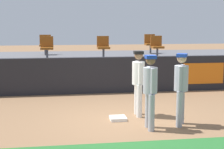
# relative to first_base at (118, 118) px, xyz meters

# --- Properties ---
(ground_plane) EXTENTS (60.00, 60.00, 0.00)m
(ground_plane) POSITION_rel_first_base_xyz_m (0.29, -0.08, -0.04)
(ground_plane) COLOR #846042
(first_base) EXTENTS (0.40, 0.40, 0.08)m
(first_base) POSITION_rel_first_base_xyz_m (0.00, 0.00, 0.00)
(first_base) COLOR white
(first_base) RESTS_ON ground_plane
(player_fielder_home) EXTENTS (0.33, 0.53, 1.69)m
(player_fielder_home) POSITION_rel_first_base_xyz_m (0.59, 0.33, 0.94)
(player_fielder_home) COLOR white
(player_fielder_home) RESTS_ON ground_plane
(player_runner_visitor) EXTENTS (0.44, 0.44, 1.70)m
(player_runner_visitor) POSITION_rel_first_base_xyz_m (1.38, -0.67, 0.95)
(player_runner_visitor) COLOR #9EA3AD
(player_runner_visitor) RESTS_ON ground_plane
(player_coach_visitor) EXTENTS (0.32, 0.47, 1.69)m
(player_coach_visitor) POSITION_rel_first_base_xyz_m (0.59, -0.85, 0.94)
(player_coach_visitor) COLOR #9EA3AD
(player_coach_visitor) RESTS_ON ground_plane
(field_wall) EXTENTS (18.00, 0.26, 1.24)m
(field_wall) POSITION_rel_first_base_xyz_m (0.30, 3.44, 0.58)
(field_wall) COLOR black
(field_wall) RESTS_ON ground_plane
(bleacher_platform) EXTENTS (18.00, 4.80, 1.06)m
(bleacher_platform) POSITION_rel_first_base_xyz_m (0.29, 6.01, 0.49)
(bleacher_platform) COLOR #59595E
(bleacher_platform) RESTS_ON ground_plane
(seat_front_right) EXTENTS (0.44, 0.44, 0.84)m
(seat_front_right) POSITION_rel_first_base_xyz_m (2.36, 4.88, 1.49)
(seat_front_right) COLOR #4C4C51
(seat_front_right) RESTS_ON bleacher_platform
(seat_front_center) EXTENTS (0.46, 0.44, 0.84)m
(seat_front_center) POSITION_rel_first_base_xyz_m (0.25, 4.89, 1.49)
(seat_front_center) COLOR #4C4C51
(seat_front_center) RESTS_ON bleacher_platform
(seat_back_right) EXTENTS (0.47, 0.44, 0.84)m
(seat_back_right) POSITION_rel_first_base_xyz_m (2.57, 6.69, 1.49)
(seat_back_right) COLOR #4C4C51
(seat_back_right) RESTS_ON bleacher_platform
(seat_front_left) EXTENTS (0.47, 0.44, 0.84)m
(seat_front_left) POSITION_rel_first_base_xyz_m (-1.87, 4.89, 1.49)
(seat_front_left) COLOR #4C4C51
(seat_front_left) RESTS_ON bleacher_platform
(seat_back_left) EXTENTS (0.47, 0.44, 0.84)m
(seat_back_left) POSITION_rel_first_base_xyz_m (-2.00, 6.69, 1.49)
(seat_back_left) COLOR #4C4C51
(seat_back_left) RESTS_ON bleacher_platform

